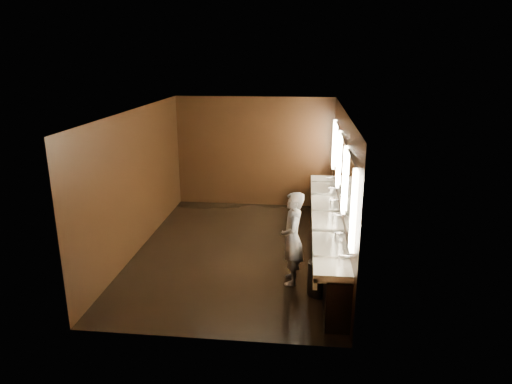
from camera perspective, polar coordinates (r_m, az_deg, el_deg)
floor at (r=9.30m, az=-2.27°, el=-7.31°), size 6.00×6.00×0.00m
ceiling at (r=8.54m, az=-2.49°, el=10.09°), size 4.00×6.00×0.02m
wall_back at (r=11.71m, az=-0.21°, el=5.01°), size 4.00×0.02×2.80m
wall_front at (r=6.03m, az=-6.61°, el=-6.75°), size 4.00×0.02×2.80m
wall_left at (r=9.32m, az=-14.64°, el=1.35°), size 0.02×6.00×2.80m
wall_right at (r=8.75m, az=10.68°, el=0.61°), size 0.02×6.00×2.80m
sink_counter at (r=9.03m, az=9.06°, el=-4.86°), size 0.55×5.40×1.01m
mirror_band at (r=8.66m, az=10.68°, el=2.84°), size 0.06×5.03×1.15m
person at (r=7.79m, az=4.56°, el=-5.79°), size 0.41×0.61×1.63m
trash_bin at (r=7.67m, az=7.85°, el=-10.61°), size 0.44×0.44×0.57m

